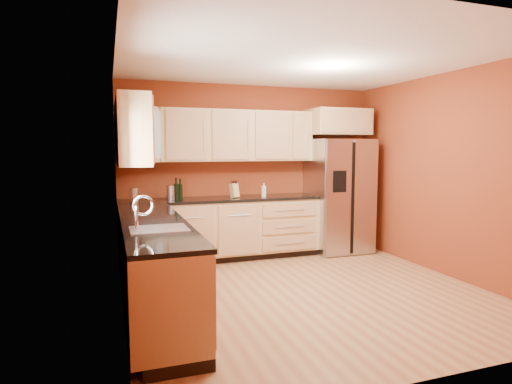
# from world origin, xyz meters

# --- Properties ---
(floor) EXTENTS (4.00, 4.00, 0.00)m
(floor) POSITION_xyz_m (0.00, 0.00, 0.00)
(floor) COLOR #975F3A
(floor) RESTS_ON ground
(ceiling) EXTENTS (4.00, 4.00, 0.00)m
(ceiling) POSITION_xyz_m (0.00, 0.00, 2.60)
(ceiling) COLOR white
(ceiling) RESTS_ON wall_back
(wall_back) EXTENTS (4.00, 0.04, 2.60)m
(wall_back) POSITION_xyz_m (0.00, 2.00, 1.30)
(wall_back) COLOR maroon
(wall_back) RESTS_ON floor
(wall_front) EXTENTS (4.00, 0.04, 2.60)m
(wall_front) POSITION_xyz_m (0.00, -2.00, 1.30)
(wall_front) COLOR maroon
(wall_front) RESTS_ON floor
(wall_left) EXTENTS (0.04, 4.00, 2.60)m
(wall_left) POSITION_xyz_m (-2.00, 0.00, 1.30)
(wall_left) COLOR maroon
(wall_left) RESTS_ON floor
(wall_right) EXTENTS (0.04, 4.00, 2.60)m
(wall_right) POSITION_xyz_m (2.00, 0.00, 1.30)
(wall_right) COLOR maroon
(wall_right) RESTS_ON floor
(base_cabinets_back) EXTENTS (2.90, 0.60, 0.88)m
(base_cabinets_back) POSITION_xyz_m (-0.55, 1.70, 0.44)
(base_cabinets_back) COLOR tan
(base_cabinets_back) RESTS_ON floor
(base_cabinets_left) EXTENTS (0.60, 2.80, 0.88)m
(base_cabinets_left) POSITION_xyz_m (-1.70, 0.00, 0.44)
(base_cabinets_left) COLOR tan
(base_cabinets_left) RESTS_ON floor
(countertop_back) EXTENTS (2.90, 0.62, 0.04)m
(countertop_back) POSITION_xyz_m (-0.55, 1.69, 0.90)
(countertop_back) COLOR black
(countertop_back) RESTS_ON base_cabinets_back
(countertop_left) EXTENTS (0.62, 2.80, 0.04)m
(countertop_left) POSITION_xyz_m (-1.69, 0.00, 0.90)
(countertop_left) COLOR black
(countertop_left) RESTS_ON base_cabinets_left
(upper_cabinets_back) EXTENTS (2.30, 0.33, 0.75)m
(upper_cabinets_back) POSITION_xyz_m (-0.25, 1.83, 1.83)
(upper_cabinets_back) COLOR tan
(upper_cabinets_back) RESTS_ON wall_back
(upper_cabinets_left) EXTENTS (0.33, 1.35, 0.75)m
(upper_cabinets_left) POSITION_xyz_m (-1.83, 0.72, 1.83)
(upper_cabinets_left) COLOR tan
(upper_cabinets_left) RESTS_ON wall_left
(corner_upper_cabinet) EXTENTS (0.67, 0.67, 0.75)m
(corner_upper_cabinet) POSITION_xyz_m (-1.67, 1.67, 1.83)
(corner_upper_cabinet) COLOR tan
(corner_upper_cabinet) RESTS_ON wall_back
(over_fridge_cabinet) EXTENTS (0.92, 0.60, 0.40)m
(over_fridge_cabinet) POSITION_xyz_m (1.35, 1.70, 2.05)
(over_fridge_cabinet) COLOR tan
(over_fridge_cabinet) RESTS_ON wall_back
(refrigerator) EXTENTS (0.90, 0.75, 1.78)m
(refrigerator) POSITION_xyz_m (1.35, 1.62, 0.89)
(refrigerator) COLOR silver
(refrigerator) RESTS_ON floor
(window) EXTENTS (0.03, 0.90, 1.00)m
(window) POSITION_xyz_m (-1.98, -0.50, 1.55)
(window) COLOR white
(window) RESTS_ON wall_left
(sink_faucet) EXTENTS (0.50, 0.42, 0.30)m
(sink_faucet) POSITION_xyz_m (-1.69, -0.50, 1.07)
(sink_faucet) COLOR silver
(sink_faucet) RESTS_ON countertop_left
(canister_left) EXTENTS (0.15, 0.15, 0.20)m
(canister_left) POSITION_xyz_m (-1.28, 1.68, 1.02)
(canister_left) COLOR silver
(canister_left) RESTS_ON countertop_back
(canister_right) EXTENTS (0.15, 0.15, 0.18)m
(canister_right) POSITION_xyz_m (-1.78, 1.65, 1.01)
(canister_right) COLOR silver
(canister_right) RESTS_ON countertop_back
(wine_bottle_a) EXTENTS (0.08, 0.08, 0.30)m
(wine_bottle_a) POSITION_xyz_m (-1.15, 1.69, 1.07)
(wine_bottle_a) COLOR black
(wine_bottle_a) RESTS_ON countertop_back
(wine_bottle_b) EXTENTS (0.09, 0.09, 0.31)m
(wine_bottle_b) POSITION_xyz_m (-1.21, 1.67, 1.07)
(wine_bottle_b) COLOR black
(wine_bottle_b) RESTS_ON countertop_back
(knife_block) EXTENTS (0.13, 0.12, 0.20)m
(knife_block) POSITION_xyz_m (-0.37, 1.65, 1.02)
(knife_block) COLOR tan
(knife_block) RESTS_ON countertop_back
(soap_dispenser) EXTENTS (0.08, 0.08, 0.20)m
(soap_dispenser) POSITION_xyz_m (0.09, 1.63, 1.02)
(soap_dispenser) COLOR silver
(soap_dispenser) RESTS_ON countertop_back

